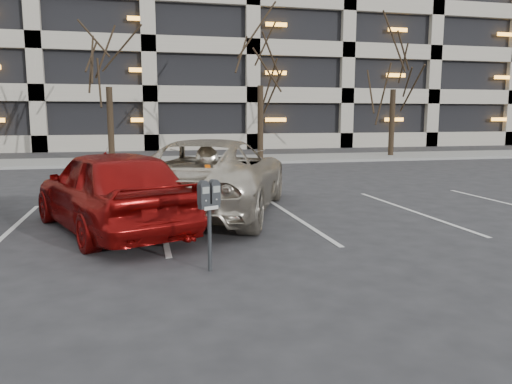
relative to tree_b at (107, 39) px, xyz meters
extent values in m
plane|color=#28282B|center=(3.00, -16.00, -5.50)|extent=(140.00, 140.00, 0.00)
cube|color=gray|center=(3.00, 0.00, -5.44)|extent=(80.00, 4.00, 0.12)
cube|color=silver|center=(-1.20, -13.70, -5.49)|extent=(0.10, 5.20, 0.00)
cube|color=silver|center=(1.60, -13.70, -5.49)|extent=(0.10, 5.20, 0.00)
cube|color=silver|center=(4.40, -13.70, -5.49)|extent=(0.10, 5.20, 0.00)
cube|color=silver|center=(7.20, -13.70, -5.49)|extent=(0.10, 5.20, 0.00)
cube|color=black|center=(15.00, 18.00, 3.50)|extent=(49.92, 19.20, 18.00)
cylinder|color=black|center=(0.00, 0.00, -3.79)|extent=(0.28, 0.28, 3.43)
cylinder|color=black|center=(7.00, 0.00, -3.71)|extent=(0.28, 0.28, 3.58)
cylinder|color=black|center=(14.00, 0.00, -3.76)|extent=(0.28, 0.28, 3.48)
cylinder|color=black|center=(2.12, -17.04, -5.05)|extent=(0.06, 0.06, 0.90)
cube|color=black|center=(2.12, -17.04, -4.58)|extent=(0.31, 0.21, 0.06)
cube|color=silver|center=(2.14, -17.09, -4.60)|extent=(0.20, 0.10, 0.05)
cube|color=gray|center=(2.07, -17.13, -4.35)|extent=(0.10, 0.05, 0.09)
cube|color=gray|center=(2.22, -17.06, -4.35)|extent=(0.10, 0.05, 0.09)
imported|color=beige|center=(2.80, -12.75, -4.68)|extent=(4.69, 6.50, 1.64)
cube|color=#FF5E05|center=(2.45, -13.78, -3.85)|extent=(0.10, 0.20, 0.01)
imported|color=maroon|center=(0.68, -14.24, -4.71)|extent=(3.44, 5.00, 1.58)
camera|label=1|loc=(1.21, -23.70, -3.37)|focal=35.00mm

